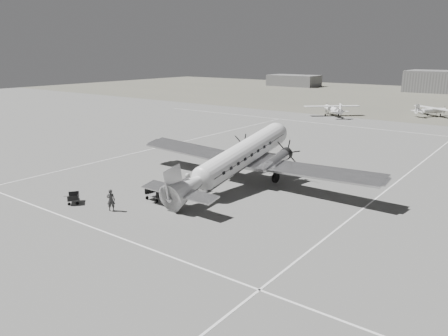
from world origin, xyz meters
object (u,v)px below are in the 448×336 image
dc3_airliner (237,160)px  ground_crew (111,200)px  baggage_cart_far (73,198)px  passenger (188,182)px  light_plane_left (333,110)px  ramp_agent (176,186)px  light_plane_right (432,111)px  shed_secondary (294,81)px  baggage_cart_near (155,195)px

dc3_airliner → ground_crew: bearing=-109.6°
baggage_cart_far → passenger: bearing=96.2°
dc3_airliner → light_plane_left: 50.77m
baggage_cart_far → passenger: (5.36, 8.35, 0.40)m
baggage_cart_far → ramp_agent: ramp_agent is taller
light_plane_right → baggage_cart_far: light_plane_right is taller
ground_crew → light_plane_right: bearing=-135.6°
light_plane_left → light_plane_right: size_ratio=1.15×
ground_crew → passenger: size_ratio=1.11×
ground_crew → baggage_cart_far: bearing=-29.4°
shed_secondary → baggage_cart_near: shed_secondary is taller
light_plane_right → ground_crew: (-8.18, -71.80, -0.09)m
shed_secondary → ground_crew: 135.92m
passenger → light_plane_left: bearing=-5.7°
shed_secondary → light_plane_left: 78.35m
light_plane_right → ramp_agent: bearing=-61.9°
ramp_agent → passenger: bearing=23.6°
baggage_cart_near → dc3_airliner: bearing=72.0°
ramp_agent → passenger: 1.64m
shed_secondary → light_plane_left: bearing=-56.3°
baggage_cart_far → passenger: passenger is taller
baggage_cart_far → ramp_agent: bearing=89.8°
dc3_airliner → ramp_agent: (-2.76, -5.38, -1.72)m
baggage_cart_near → baggage_cart_far: (-4.92, -4.65, -0.06)m
light_plane_right → baggage_cart_far: size_ratio=6.56×
light_plane_left → baggage_cart_near: light_plane_left is taller
dc3_airliner → baggage_cart_near: bearing=-113.4°
ground_crew → ramp_agent: ground_crew is taller
baggage_cart_far → ground_crew: 4.12m
light_plane_left → passenger: bearing=-122.7°
passenger → baggage_cart_far: bearing=132.0°
ramp_agent → light_plane_right: bearing=14.5°
shed_secondary → baggage_cart_far: (47.07, -126.64, -1.59)m
baggage_cart_far → ground_crew: (4.03, 0.69, 0.49)m
light_plane_left → passenger: size_ratio=6.77×
light_plane_left → passenger: (8.97, -53.10, -0.33)m
shed_secondary → light_plane_right: 80.29m
baggage_cart_near → light_plane_right: bearing=89.7°
light_plane_left → baggage_cart_far: 61.56m
ramp_agent → dc3_airliner: bearing=-6.7°
light_plane_left → dc3_airliner: bearing=-118.8°
light_plane_left → ground_crew: size_ratio=6.12×
baggage_cart_far → ground_crew: bearing=48.6°
passenger → ramp_agent: bearing=167.8°
ramp_agent → light_plane_left: bearing=29.8°
dc3_airliner → passenger: size_ratio=16.39×
dc3_airliner → ramp_agent: bearing=-116.7°
shed_secondary → light_plane_right: shed_secondary is taller
dc3_airliner → ramp_agent: 6.29m
light_plane_right → ramp_agent: 66.13m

